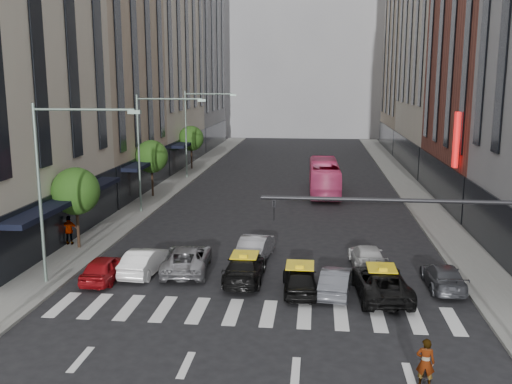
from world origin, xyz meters
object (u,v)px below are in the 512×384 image
(streetlamp_mid, at_px, (150,138))
(pedestrian_far, at_px, (69,230))
(taxi_left, at_px, (245,268))
(bus, at_px, (324,177))
(motorcycle, at_px, (424,379))
(streetlamp_near, at_px, (56,170))
(taxi_center, at_px, (300,279))
(car_red, at_px, (104,268))
(streetlamp_far, at_px, (195,123))
(car_white_front, at_px, (145,261))

(streetlamp_mid, relative_size, pedestrian_far, 4.90)
(taxi_left, distance_m, bus, 24.28)
(bus, relative_size, motorcycle, 5.96)
(streetlamp_mid, distance_m, bus, 16.94)
(streetlamp_mid, distance_m, taxi_left, 17.84)
(streetlamp_near, xyz_separation_m, taxi_center, (11.94, 0.19, -5.21))
(streetlamp_near, xyz_separation_m, streetlamp_mid, (0.00, 16.00, 0.00))
(car_red, relative_size, bus, 0.36)
(taxi_left, bearing_deg, car_red, 5.25)
(streetlamp_mid, bearing_deg, streetlamp_near, -90.00)
(streetlamp_far, relative_size, motorcycle, 4.91)
(streetlamp_mid, bearing_deg, bus, 35.18)
(car_white_front, xyz_separation_m, pedestrian_far, (-6.13, 4.37, 0.38))
(streetlamp_mid, height_order, bus, streetlamp_mid)
(streetlamp_near, relative_size, taxi_center, 2.22)
(streetlamp_far, bearing_deg, motorcycle, -68.02)
(taxi_center, bearing_deg, taxi_left, -29.48)
(car_red, xyz_separation_m, taxi_left, (7.25, 0.67, 0.03))
(streetlamp_far, height_order, car_white_front, streetlamp_far)
(car_white_front, bearing_deg, streetlamp_near, 35.46)
(car_red, height_order, taxi_left, taxi_left)
(car_red, relative_size, taxi_center, 0.96)
(taxi_left, height_order, pedestrian_far, pedestrian_far)
(bus, xyz_separation_m, pedestrian_far, (-15.93, -18.91, -0.45))
(car_white_front, bearing_deg, streetlamp_far, -78.70)
(streetlamp_near, distance_m, car_red, 5.61)
(streetlamp_near, distance_m, motorcycle, 19.20)
(motorcycle, bearing_deg, car_red, -22.33)
(car_white_front, distance_m, taxi_left, 5.52)
(streetlamp_far, relative_size, car_white_front, 2.15)
(streetlamp_near, distance_m, car_white_front, 6.68)
(streetlamp_mid, height_order, car_red, streetlamp_mid)
(pedestrian_far, bearing_deg, streetlamp_near, 105.61)
(streetlamp_far, height_order, taxi_left, streetlamp_far)
(car_red, relative_size, pedestrian_far, 2.12)
(streetlamp_near, relative_size, streetlamp_mid, 1.00)
(streetlamp_near, height_order, bus, streetlamp_near)
(streetlamp_mid, bearing_deg, streetlamp_far, 90.00)
(bus, bearing_deg, streetlamp_mid, 33.93)
(motorcycle, bearing_deg, streetlamp_mid, -45.82)
(taxi_left, bearing_deg, streetlamp_mid, -57.95)
(streetlamp_far, relative_size, taxi_center, 2.22)
(streetlamp_mid, xyz_separation_m, pedestrian_far, (-2.56, -9.48, -4.84))
(bus, bearing_deg, taxi_center, 85.51)
(streetlamp_mid, relative_size, streetlamp_far, 1.00)
(bus, bearing_deg, motorcycle, 93.75)
(streetlamp_far, xyz_separation_m, pedestrian_far, (-2.56, -25.48, -4.84))
(taxi_left, relative_size, motorcycle, 2.61)
(streetlamp_far, xyz_separation_m, car_red, (1.81, -31.13, -5.24))
(car_red, distance_m, taxi_left, 7.28)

